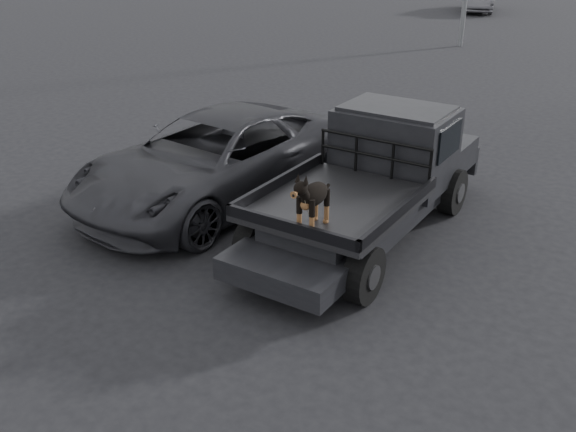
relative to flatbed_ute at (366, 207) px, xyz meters
The scene contains 6 objects.
ground 2.31m from the flatbed_ute, 70.79° to the right, with size 120.00×120.00×0.00m, color black.
flatbed_ute is the anchor object (origin of this frame).
ute_cab 1.31m from the flatbed_ute, 90.00° to the left, with size 1.72×1.30×0.88m, color black, non-canonical shape.
headache_rack 0.76m from the flatbed_ute, 90.00° to the left, with size 1.80×0.08×0.55m, color black, non-canonical shape.
dog 2.00m from the flatbed_ute, 85.40° to the right, with size 0.32×0.60×0.74m, color black, non-canonical shape.
parked_suv 2.77m from the flatbed_ute, behind, with size 2.45×5.32×1.48m, color #2F2F34.
Camera 1 is at (3.06, -5.93, 4.43)m, focal length 40.00 mm.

